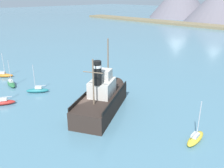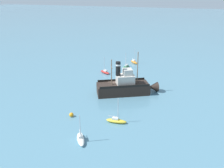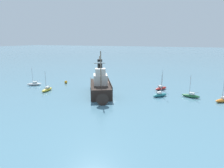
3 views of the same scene
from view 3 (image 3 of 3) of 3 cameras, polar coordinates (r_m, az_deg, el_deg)
The scene contains 9 objects.
ground_plane at distance 47.60m, azimuth -0.62°, elevation -2.22°, with size 600.00×600.00×0.00m, color teal.
old_tugboat at distance 44.80m, azimuth -3.31°, elevation -0.77°, with size 9.86×14.26×9.90m.
sailboat_yellow at distance 50.55m, azimuth -18.08°, elevation -1.47°, with size 1.46×3.89×4.90m.
sailboat_teal at distance 44.77m, azimuth 13.49°, elevation -2.98°, with size 3.24×3.65×4.90m.
sailboat_white at distance 57.96m, azimuth -21.31°, elevation 0.04°, with size 3.77×3.03×4.90m.
sailboat_green at distance 46.15m, azimuth 21.59°, elevation -3.06°, with size 3.93×1.75×4.90m.
sailboat_red at distance 50.84m, azimuth 13.82°, elevation -1.13°, with size 2.91×3.82×4.90m.
sailboat_orange at distance 45.56m, azimuth 29.18°, elevation -4.00°, with size 3.54×3.38×4.90m.
mooring_buoy at distance 57.76m, azimuth -13.04°, elevation 0.54°, with size 0.84×0.84×0.84m, color orange.
Camera 3 is at (-18.29, 42.21, 12.24)m, focal length 32.00 mm.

